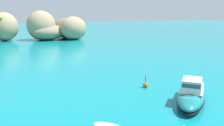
% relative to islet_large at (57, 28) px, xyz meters
% --- Properties ---
extents(islet_large, '(19.68, 16.41, 8.60)m').
position_rel_islet_large_xyz_m(islet_large, '(0.00, 0.00, 0.00)').
color(islet_large, '#756651').
rests_on(islet_large, ground).
extents(motorboat_teal, '(7.37, 7.07, 2.32)m').
position_rel_islet_large_xyz_m(motorboat_teal, '(-2.11, -58.61, -2.53)').
color(motorboat_teal, '#19727A').
rests_on(motorboat_teal, ground).
extents(channel_buoy, '(0.56, 0.56, 1.48)m').
position_rel_islet_large_xyz_m(channel_buoy, '(-3.30, -52.94, -2.97)').
color(channel_buoy, '#E54C19').
rests_on(channel_buoy, ground).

